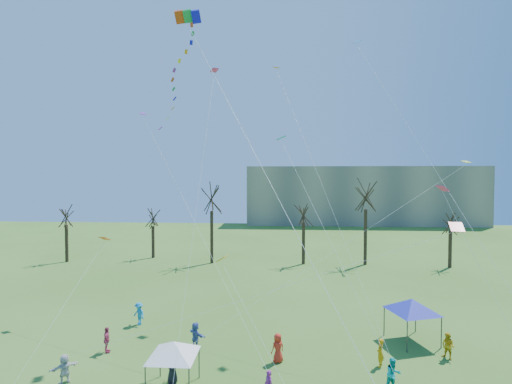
# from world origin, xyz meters

# --- Properties ---
(distant_building) EXTENTS (60.00, 14.00, 15.00)m
(distant_building) POSITION_xyz_m (22.00, 82.00, 7.50)
(distant_building) COLOR gray
(distant_building) RESTS_ON ground
(bare_tree_row) EXTENTS (70.86, 8.09, 11.89)m
(bare_tree_row) POSITION_xyz_m (6.23, 34.90, 7.48)
(bare_tree_row) COLOR black
(bare_tree_row) RESTS_ON ground
(big_box_kite) EXTENTS (6.64, 7.84, 27.00)m
(big_box_kite) POSITION_xyz_m (-6.50, 9.46, 18.50)
(big_box_kite) COLOR red
(big_box_kite) RESTS_ON ground
(canopy_tent_white) EXTENTS (3.60, 3.60, 2.70)m
(canopy_tent_white) POSITION_xyz_m (-5.84, 4.86, 2.28)
(canopy_tent_white) COLOR #3F3F44
(canopy_tent_white) RESTS_ON ground
(canopy_tent_blue) EXTENTS (3.98, 3.98, 3.11)m
(canopy_tent_blue) POSITION_xyz_m (9.56, 11.67, 2.64)
(canopy_tent_blue) COLOR #3F3F44
(canopy_tent_blue) RESTS_ON ground
(festival_crowd) EXTENTS (26.61, 14.19, 1.84)m
(festival_crowd) POSITION_xyz_m (-0.99, 5.89, 0.88)
(festival_crowd) COLOR red
(festival_crowd) RESTS_ON ground
(small_kites_aloft) EXTENTS (26.47, 18.97, 32.59)m
(small_kites_aloft) POSITION_xyz_m (0.86, 10.75, 13.38)
(small_kites_aloft) COLOR #FF480D
(small_kites_aloft) RESTS_ON ground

